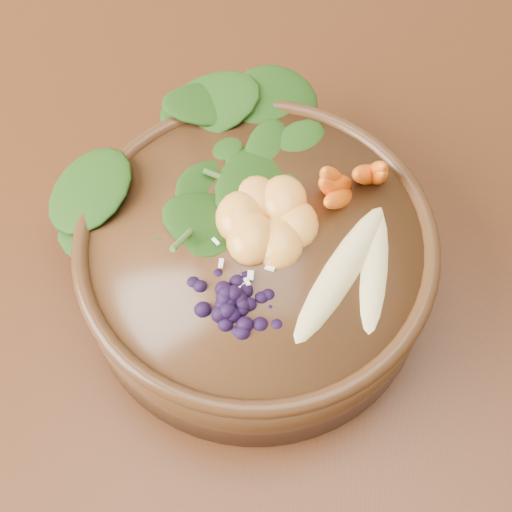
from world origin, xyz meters
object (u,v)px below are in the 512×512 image
(dining_table, at_px, (437,364))
(carrot_cluster, at_px, (357,156))
(kale_heap, at_px, (234,148))
(blueberry_pile, at_px, (227,290))
(mandarin_cluster, at_px, (267,210))
(banana_halves, at_px, (360,262))
(stoneware_bowl, at_px, (256,262))

(dining_table, bearing_deg, carrot_cluster, 142.87)
(kale_heap, distance_m, blueberry_pile, 0.12)
(carrot_cluster, height_order, mandarin_cluster, carrot_cluster)
(dining_table, bearing_deg, banana_halves, -179.70)
(banana_halves, xyz_separation_m, mandarin_cluster, (-0.07, 0.04, 0.00))
(kale_heap, distance_m, carrot_cluster, 0.09)
(stoneware_bowl, distance_m, kale_heap, 0.09)
(banana_halves, bearing_deg, blueberry_pile, -141.51)
(mandarin_cluster, bearing_deg, stoneware_bowl, -115.99)
(kale_heap, relative_size, banana_halves, 1.25)
(stoneware_bowl, bearing_deg, kale_heap, 107.22)
(blueberry_pile, bearing_deg, dining_table, 9.67)
(carrot_cluster, bearing_deg, stoneware_bowl, -123.69)
(stoneware_bowl, height_order, carrot_cluster, carrot_cluster)
(banana_halves, height_order, mandarin_cluster, mandarin_cluster)
(dining_table, height_order, blueberry_pile, blueberry_pile)
(stoneware_bowl, bearing_deg, banana_halves, -16.91)
(stoneware_bowl, bearing_deg, carrot_cluster, 36.66)
(dining_table, relative_size, blueberry_pile, 13.01)
(kale_heap, height_order, carrot_cluster, carrot_cluster)
(banana_halves, bearing_deg, kale_heap, 156.45)
(dining_table, bearing_deg, mandarin_cluster, 166.93)
(dining_table, bearing_deg, kale_heap, 154.79)
(dining_table, relative_size, carrot_cluster, 21.80)
(stoneware_bowl, xyz_separation_m, blueberry_pile, (-0.02, -0.05, 0.05))
(banana_halves, relative_size, mandarin_cluster, 1.66)
(carrot_cluster, relative_size, mandarin_cluster, 0.87)
(banana_halves, bearing_deg, stoneware_bowl, -177.26)
(stoneware_bowl, height_order, kale_heap, kale_heap)
(carrot_cluster, bearing_deg, kale_heap, -169.49)
(carrot_cluster, distance_m, banana_halves, 0.08)
(kale_heap, bearing_deg, carrot_cluster, -9.14)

